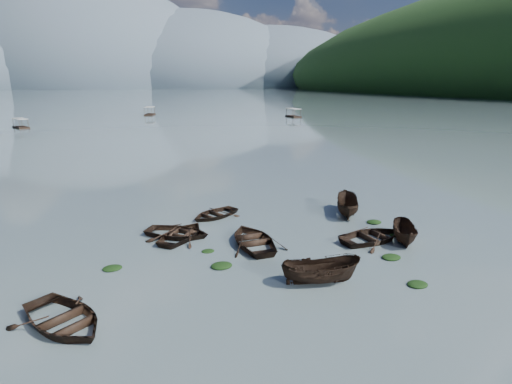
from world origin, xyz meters
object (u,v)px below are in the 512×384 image
object	(u,v)px
rowboat_0	(64,325)
pontoon_left	(21,128)
rowboat_3	(253,244)
pontoon_centre	(150,115)

from	to	relation	value
rowboat_0	pontoon_left	xyz separation A→B (m)	(-19.30, 88.59, 0.00)
pontoon_left	rowboat_3	bearing A→B (deg)	-96.79
rowboat_0	pontoon_centre	distance (m)	119.16
pontoon_centre	rowboat_0	bearing A→B (deg)	-82.09
rowboat_3	pontoon_left	size ratio (longest dim) A/B	0.93
pontoon_left	pontoon_centre	bearing A→B (deg)	17.23
rowboat_3	pontoon_left	distance (m)	87.82
rowboat_3	rowboat_0	bearing A→B (deg)	28.53
rowboat_0	pontoon_left	distance (m)	90.66
pontoon_centre	pontoon_left	bearing A→B (deg)	-122.45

